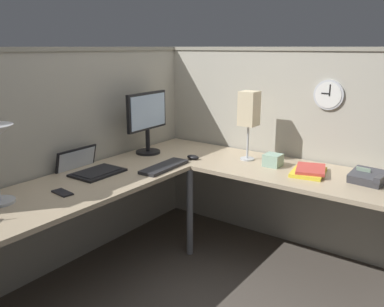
{
  "coord_description": "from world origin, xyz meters",
  "views": [
    {
      "loc": [
        -2.13,
        -1.52,
        1.58
      ],
      "look_at": [
        0.13,
        0.12,
        0.83
      ],
      "focal_mm": 37.32,
      "sensor_mm": 36.0,
      "label": 1
    }
  ],
  "objects_px": {
    "book_stack": "(309,171)",
    "computer_mouse": "(193,157)",
    "desk_lamp_paper": "(249,111)",
    "office_phone": "(369,178)",
    "wall_clock": "(329,95)",
    "laptop": "(88,168)",
    "keyboard": "(164,167)",
    "cell_phone": "(62,193)",
    "monitor": "(147,118)",
    "tissue_box": "(273,160)"
  },
  "relations": [
    {
      "from": "keyboard",
      "to": "wall_clock",
      "type": "relative_size",
      "value": 1.95
    },
    {
      "from": "laptop",
      "to": "desk_lamp_paper",
      "type": "xyz_separation_m",
      "value": [
        0.93,
        -0.76,
        0.36
      ]
    },
    {
      "from": "monitor",
      "to": "wall_clock",
      "type": "height_order",
      "value": "wall_clock"
    },
    {
      "from": "computer_mouse",
      "to": "tissue_box",
      "type": "distance_m",
      "value": 0.62
    },
    {
      "from": "computer_mouse",
      "to": "office_phone",
      "type": "height_order",
      "value": "office_phone"
    },
    {
      "from": "laptop",
      "to": "keyboard",
      "type": "height_order",
      "value": "laptop"
    },
    {
      "from": "desk_lamp_paper",
      "to": "office_phone",
      "type": "bearing_deg",
      "value": -92.22
    },
    {
      "from": "monitor",
      "to": "computer_mouse",
      "type": "bearing_deg",
      "value": -80.86
    },
    {
      "from": "book_stack",
      "to": "computer_mouse",
      "type": "bearing_deg",
      "value": 101.28
    },
    {
      "from": "monitor",
      "to": "desk_lamp_paper",
      "type": "relative_size",
      "value": 0.94
    },
    {
      "from": "tissue_box",
      "to": "laptop",
      "type": "bearing_deg",
      "value": 131.54
    },
    {
      "from": "book_stack",
      "to": "wall_clock",
      "type": "relative_size",
      "value": 1.47
    },
    {
      "from": "office_phone",
      "to": "laptop",
      "type": "bearing_deg",
      "value": 118.24
    },
    {
      "from": "laptop",
      "to": "tissue_box",
      "type": "bearing_deg",
      "value": -48.46
    },
    {
      "from": "keyboard",
      "to": "office_phone",
      "type": "relative_size",
      "value": 1.91
    },
    {
      "from": "cell_phone",
      "to": "office_phone",
      "type": "bearing_deg",
      "value": -42.02
    },
    {
      "from": "office_phone",
      "to": "wall_clock",
      "type": "relative_size",
      "value": 1.03
    },
    {
      "from": "keyboard",
      "to": "office_phone",
      "type": "height_order",
      "value": "office_phone"
    },
    {
      "from": "computer_mouse",
      "to": "book_stack",
      "type": "height_order",
      "value": "book_stack"
    },
    {
      "from": "wall_clock",
      "to": "laptop",
      "type": "bearing_deg",
      "value": 133.6
    },
    {
      "from": "computer_mouse",
      "to": "desk_lamp_paper",
      "type": "relative_size",
      "value": 0.2
    },
    {
      "from": "office_phone",
      "to": "tissue_box",
      "type": "height_order",
      "value": "office_phone"
    },
    {
      "from": "monitor",
      "to": "book_stack",
      "type": "distance_m",
      "value": 1.32
    },
    {
      "from": "monitor",
      "to": "book_stack",
      "type": "relative_size",
      "value": 1.55
    },
    {
      "from": "book_stack",
      "to": "tissue_box",
      "type": "xyz_separation_m",
      "value": [
        0.03,
        0.28,
        0.02
      ]
    },
    {
      "from": "office_phone",
      "to": "wall_clock",
      "type": "height_order",
      "value": "wall_clock"
    },
    {
      "from": "monitor",
      "to": "keyboard",
      "type": "distance_m",
      "value": 0.53
    },
    {
      "from": "laptop",
      "to": "cell_phone",
      "type": "height_order",
      "value": "laptop"
    },
    {
      "from": "laptop",
      "to": "keyboard",
      "type": "distance_m",
      "value": 0.54
    },
    {
      "from": "book_stack",
      "to": "office_phone",
      "type": "bearing_deg",
      "value": -84.87
    },
    {
      "from": "monitor",
      "to": "tissue_box",
      "type": "xyz_separation_m",
      "value": [
        0.26,
        -0.99,
        -0.25
      ]
    },
    {
      "from": "cell_phone",
      "to": "laptop",
      "type": "bearing_deg",
      "value": 36.31
    },
    {
      "from": "monitor",
      "to": "office_phone",
      "type": "height_order",
      "value": "monitor"
    },
    {
      "from": "computer_mouse",
      "to": "desk_lamp_paper",
      "type": "height_order",
      "value": "desk_lamp_paper"
    },
    {
      "from": "cell_phone",
      "to": "wall_clock",
      "type": "xyz_separation_m",
      "value": [
        1.59,
        -1.04,
        0.51
      ]
    },
    {
      "from": "monitor",
      "to": "tissue_box",
      "type": "bearing_deg",
      "value": -75.05
    },
    {
      "from": "monitor",
      "to": "laptop",
      "type": "xyz_separation_m",
      "value": [
        -0.62,
        0.01,
        -0.27
      ]
    },
    {
      "from": "keyboard",
      "to": "computer_mouse",
      "type": "relative_size",
      "value": 4.13
    },
    {
      "from": "cell_phone",
      "to": "office_phone",
      "type": "distance_m",
      "value": 1.92
    },
    {
      "from": "tissue_box",
      "to": "computer_mouse",
      "type": "bearing_deg",
      "value": 108.85
    },
    {
      "from": "laptop",
      "to": "computer_mouse",
      "type": "bearing_deg",
      "value": -31.22
    },
    {
      "from": "office_phone",
      "to": "monitor",
      "type": "bearing_deg",
      "value": 99.36
    },
    {
      "from": "computer_mouse",
      "to": "office_phone",
      "type": "bearing_deg",
      "value": -80.57
    },
    {
      "from": "computer_mouse",
      "to": "wall_clock",
      "type": "bearing_deg",
      "value": -58.57
    },
    {
      "from": "laptop",
      "to": "computer_mouse",
      "type": "height_order",
      "value": "laptop"
    },
    {
      "from": "desk_lamp_paper",
      "to": "wall_clock",
      "type": "relative_size",
      "value": 2.41
    },
    {
      "from": "laptop",
      "to": "office_phone",
      "type": "bearing_deg",
      "value": -61.76
    },
    {
      "from": "computer_mouse",
      "to": "cell_phone",
      "type": "xyz_separation_m",
      "value": [
        -1.07,
        0.2,
        -0.01
      ]
    },
    {
      "from": "cell_phone",
      "to": "book_stack",
      "type": "bearing_deg",
      "value": -34.09
    },
    {
      "from": "computer_mouse",
      "to": "cell_phone",
      "type": "bearing_deg",
      "value": 169.64
    }
  ]
}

